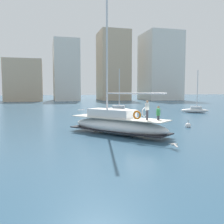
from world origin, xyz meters
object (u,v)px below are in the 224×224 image
main_sailboat (117,124)px  mooring_buoy (188,126)px  moored_sloop_near (117,109)px  moored_catamaran (195,110)px  seagull (174,144)px

main_sailboat → mooring_buoy: size_ratio=14.41×
main_sailboat → moored_sloop_near: size_ratio=1.71×
moored_sloop_near → moored_catamaran: (12.84, -3.85, -0.05)m
main_sailboat → moored_catamaran: bearing=41.7°
moored_sloop_near → mooring_buoy: 18.76m
seagull → moored_sloop_near: bearing=81.7°
main_sailboat → moored_sloop_near: (5.97, 20.62, -0.34)m
moored_catamaran → seagull: 28.56m
moored_sloop_near → mooring_buoy: (2.33, -18.61, -0.39)m
main_sailboat → mooring_buoy: (8.29, 2.01, -0.73)m
main_sailboat → seagull: bearing=-72.3°
seagull → mooring_buoy: bearing=53.1°
moored_sloop_near → main_sailboat: bearing=-106.1°
moored_catamaran → seagull: bearing=-126.0°
mooring_buoy → main_sailboat: bearing=-166.4°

